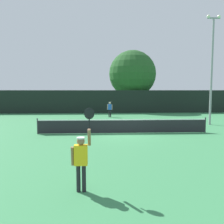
{
  "coord_description": "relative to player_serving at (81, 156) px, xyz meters",
  "views": [
    {
      "loc": [
        -1.57,
        -15.76,
        2.93
      ],
      "look_at": [
        -0.64,
        2.28,
        1.26
      ],
      "focal_mm": 37.38,
      "sensor_mm": 36.0,
      "label": 1
    }
  ],
  "objects": [
    {
      "name": "parked_car_near",
      "position": [
        8.7,
        28.61,
        -0.28
      ],
      "size": [
        2.39,
        4.4,
        1.69
      ],
      "rotation": [
        0.0,
        0.0,
        0.12
      ],
      "color": "navy",
      "rests_on": "ground"
    },
    {
      "name": "parked_car_mid",
      "position": [
        12.6,
        29.58,
        -0.28
      ],
      "size": [
        2.45,
        4.42,
        1.69
      ],
      "rotation": [
        0.0,
        0.0,
        -0.14
      ],
      "color": "black",
      "rests_on": "ground"
    },
    {
      "name": "ground_plane",
      "position": [
        2.11,
        9.17,
        -1.06
      ],
      "size": [
        120.0,
        120.0,
        0.0
      ],
      "primitive_type": "plane",
      "color": "#387F4C"
    },
    {
      "name": "large_tree",
      "position": [
        5.18,
        26.73,
        4.21
      ],
      "size": [
        6.65,
        6.65,
        8.6
      ],
      "color": "brown",
      "rests_on": "ground"
    },
    {
      "name": "tennis_ball",
      "position": [
        -0.12,
        10.85,
        -1.03
      ],
      "size": [
        0.07,
        0.07,
        0.07
      ],
      "primitive_type": "sphere",
      "color": "#CCE033",
      "rests_on": "ground"
    },
    {
      "name": "tennis_net",
      "position": [
        2.11,
        9.17,
        -0.55
      ],
      "size": [
        11.64,
        0.08,
        1.07
      ],
      "color": "#232328",
      "rests_on": "ground"
    },
    {
      "name": "perimeter_fence",
      "position": [
        2.11,
        23.62,
        0.42
      ],
      "size": [
        36.52,
        0.12,
        2.96
      ],
      "primitive_type": "cube",
      "color": "black",
      "rests_on": "ground"
    },
    {
      "name": "player_serving",
      "position": [
        0.0,
        0.0,
        0.0
      ],
      "size": [
        0.68,
        0.39,
        2.44
      ],
      "color": "yellow",
      "rests_on": "ground"
    },
    {
      "name": "light_pole",
      "position": [
        9.97,
        12.83,
        4.1
      ],
      "size": [
        1.18,
        0.28,
        9.17
      ],
      "color": "gray",
      "rests_on": "ground"
    },
    {
      "name": "player_receiving",
      "position": [
        1.62,
        18.93,
        -0.04
      ],
      "size": [
        0.57,
        0.24,
        1.66
      ],
      "rotation": [
        0.0,
        0.0,
        3.14
      ],
      "color": "blue",
      "rests_on": "ground"
    }
  ]
}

